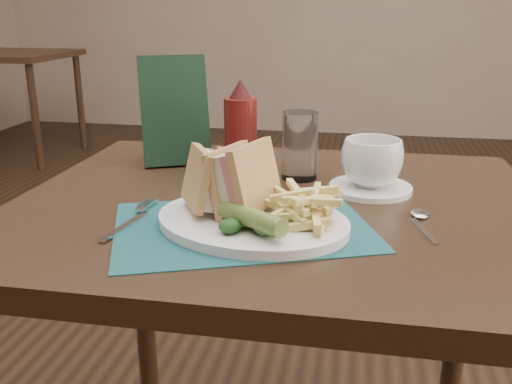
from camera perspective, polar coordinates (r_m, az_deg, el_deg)
floor at (r=1.79m, az=4.24°, el=-18.59°), size 7.00×7.00×0.00m
wall_back at (r=5.04m, az=8.75°, el=5.84°), size 6.00×0.00×6.00m
table_main at (r=1.17m, az=1.78°, el=-18.45°), size 0.90×0.75×0.75m
table_bg_left at (r=4.54m, az=-23.45°, el=7.99°), size 0.90×0.75×0.75m
placemat at (r=0.87m, az=-1.38°, el=-3.44°), size 0.45×0.39×0.00m
plate at (r=0.87m, az=-0.36°, el=-2.97°), size 0.35×0.31×0.01m
sandwich_half_a at (r=0.87m, az=-5.91°, el=1.11°), size 0.11×0.12×0.10m
sandwich_half_b at (r=0.87m, az=-2.39°, el=1.59°), size 0.11×0.13×0.11m
kale_garnish at (r=0.81m, az=-0.16°, el=-2.98°), size 0.11×0.08×0.03m
pickle_spear at (r=0.80m, az=-0.42°, el=-2.61°), size 0.11×0.10×0.03m
fries_pile at (r=0.85m, az=4.83°, el=-1.03°), size 0.18×0.20×0.05m
fork at (r=0.91m, az=-12.29°, el=-2.46°), size 0.06×0.17×0.01m
spoon at (r=0.91m, az=16.31°, el=-3.00°), size 0.07×0.15×0.01m
saucer at (r=1.06m, az=11.36°, el=0.38°), size 0.15×0.15×0.01m
coffee_cup at (r=1.04m, az=11.53°, el=2.90°), size 0.15×0.15×0.09m
drinking_glass at (r=1.10m, az=4.40°, el=4.63°), size 0.08×0.08×0.13m
ketchup_bottle at (r=1.13m, az=-1.55°, el=6.49°), size 0.07×0.07×0.19m
check_presenter at (r=1.21m, az=-8.13°, el=8.05°), size 0.16×0.14×0.22m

